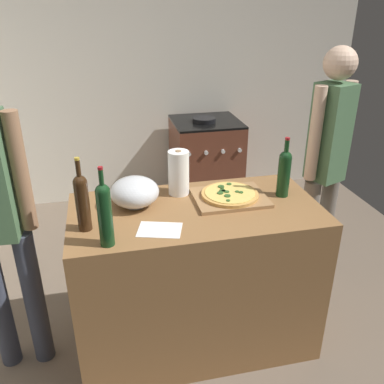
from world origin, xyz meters
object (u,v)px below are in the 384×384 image
at_px(mixing_bowl, 135,192).
at_px(wine_bottle_clear, 82,200).
at_px(paper_towel_roll, 179,173).
at_px(wine_bottle_dark, 105,212).
at_px(person_in_red, 326,161).
at_px(wine_bottle_amber, 284,171).
at_px(stove, 206,163).
at_px(pizza, 230,194).

distance_m(mixing_bowl, wine_bottle_clear, 0.34).
relative_size(paper_towel_roll, wine_bottle_dark, 0.68).
distance_m(wine_bottle_dark, person_in_red, 1.57).
relative_size(wine_bottle_dark, person_in_red, 0.23).
relative_size(paper_towel_roll, wine_bottle_amber, 0.76).
height_order(wine_bottle_dark, wine_bottle_clear, wine_bottle_dark).
bearing_deg(wine_bottle_amber, wine_bottle_clear, -172.47).
xyz_separation_m(paper_towel_roll, wine_bottle_clear, (-0.52, -0.30, 0.03)).
distance_m(stove, person_in_red, 1.58).
xyz_separation_m(paper_towel_roll, person_in_red, (1.01, 0.16, -0.07)).
bearing_deg(wine_bottle_dark, paper_towel_roll, 47.78).
relative_size(pizza, wine_bottle_clear, 0.86).
bearing_deg(stove, wine_bottle_clear, -120.09).
xyz_separation_m(wine_bottle_amber, wine_bottle_dark, (-0.99, -0.31, 0.02)).
distance_m(paper_towel_roll, wine_bottle_clear, 0.60).
bearing_deg(mixing_bowl, wine_bottle_dark, -113.98).
distance_m(wine_bottle_amber, wine_bottle_clear, 1.10).
xyz_separation_m(mixing_bowl, person_in_red, (1.28, 0.26, -0.03)).
relative_size(paper_towel_roll, stove, 0.28).
bearing_deg(pizza, wine_bottle_clear, -168.28).
bearing_deg(paper_towel_roll, wine_bottle_clear, -150.05).
bearing_deg(paper_towel_roll, wine_bottle_dark, -132.22).
height_order(pizza, person_in_red, person_in_red).
height_order(wine_bottle_dark, person_in_red, person_in_red).
bearing_deg(mixing_bowl, stove, 63.76).
bearing_deg(pizza, wine_bottle_amber, -3.47).
bearing_deg(stove, wine_bottle_dark, -115.85).
height_order(paper_towel_roll, wine_bottle_dark, wine_bottle_dark).
bearing_deg(wine_bottle_dark, person_in_red, 23.57).
distance_m(mixing_bowl, stove, 1.97).
bearing_deg(wine_bottle_clear, mixing_bowl, 37.13).
relative_size(wine_bottle_clear, stove, 0.41).
height_order(wine_bottle_clear, stove, wine_bottle_clear).
xyz_separation_m(paper_towel_roll, wine_bottle_amber, (0.57, -0.16, 0.02)).
bearing_deg(wine_bottle_amber, pizza, 176.53).
height_order(wine_bottle_amber, person_in_red, person_in_red).
bearing_deg(wine_bottle_amber, mixing_bowl, 176.30).
height_order(pizza, paper_towel_roll, paper_towel_roll).
distance_m(wine_bottle_amber, person_in_red, 0.56).
bearing_deg(mixing_bowl, wine_bottle_amber, -3.70).
relative_size(wine_bottle_amber, wine_bottle_clear, 0.93).
relative_size(pizza, stove, 0.35).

